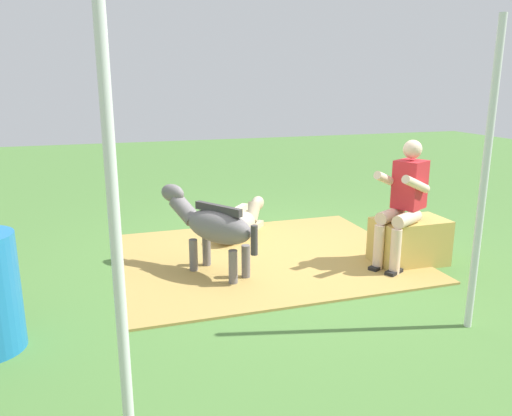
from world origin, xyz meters
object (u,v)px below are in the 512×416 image
(hay_bale, at_px, (409,241))
(tent_pole_right, at_px, (116,239))
(soda_bottle, at_px, (425,235))
(person_seated, at_px, (404,198))
(tent_pole_left, at_px, (484,181))
(pony_lying, at_px, (239,224))
(pony_standing, at_px, (212,225))

(hay_bale, distance_m, tent_pole_right, 3.93)
(hay_bale, relative_size, soda_bottle, 3.09)
(person_seated, height_order, tent_pole_right, tent_pole_right)
(person_seated, bearing_deg, tent_pole_right, 33.77)
(hay_bale, relative_size, person_seated, 0.57)
(hay_bale, bearing_deg, tent_pole_left, 74.78)
(hay_bale, height_order, pony_lying, hay_bale)
(pony_standing, relative_size, pony_lying, 0.98)
(tent_pole_right, bearing_deg, person_seated, -146.23)
(hay_bale, height_order, person_seated, person_seated)
(tent_pole_left, relative_size, tent_pole_right, 1.00)
(pony_standing, distance_m, tent_pole_right, 2.74)
(pony_standing, xyz_separation_m, tent_pole_left, (-1.77, 1.80, 0.70))
(hay_bale, xyz_separation_m, tent_pole_right, (3.19, 2.08, 0.98))
(soda_bottle, bearing_deg, person_seated, 36.77)
(soda_bottle, bearing_deg, pony_lying, -24.70)
(hay_bale, height_order, tent_pole_right, tent_pole_right)
(pony_lying, relative_size, tent_pole_right, 0.49)
(person_seated, relative_size, tent_pole_right, 0.56)
(person_seated, bearing_deg, pony_lying, -47.27)
(hay_bale, height_order, pony_standing, pony_standing)
(pony_standing, xyz_separation_m, pony_lying, (-0.60, -1.11, -0.35))
(pony_lying, height_order, tent_pole_right, tent_pole_right)
(hay_bale, bearing_deg, tent_pole_right, 33.18)
(tent_pole_left, height_order, tent_pole_right, same)
(person_seated, bearing_deg, hay_bale, -160.26)
(hay_bale, distance_m, tent_pole_left, 1.79)
(pony_standing, distance_m, soda_bottle, 2.77)
(person_seated, height_order, pony_standing, person_seated)
(tent_pole_left, bearing_deg, person_seated, -99.78)
(pony_lying, height_order, soda_bottle, pony_lying)
(hay_bale, bearing_deg, pony_standing, -9.29)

